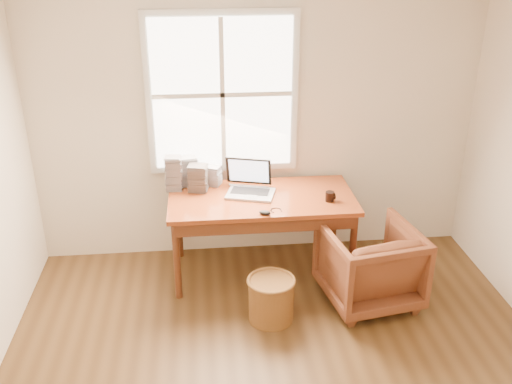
# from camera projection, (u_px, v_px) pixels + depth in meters

# --- Properties ---
(room_shell) EXTENTS (4.04, 4.54, 2.64)m
(room_shell) POSITION_uv_depth(u_px,v_px,m) (290.00, 228.00, 3.19)
(room_shell) COLOR #553A1D
(room_shell) RESTS_ON ground
(desk) EXTENTS (1.60, 0.80, 0.04)m
(desk) POSITION_uv_depth(u_px,v_px,m) (262.00, 199.00, 4.92)
(desk) COLOR brown
(desk) RESTS_ON room_shell
(armchair) EXTENTS (0.84, 0.86, 0.68)m
(armchair) POSITION_uv_depth(u_px,v_px,m) (369.00, 264.00, 4.68)
(armchair) COLOR brown
(armchair) RESTS_ON room_shell
(wicker_stool) EXTENTS (0.42, 0.42, 0.36)m
(wicker_stool) POSITION_uv_depth(u_px,v_px,m) (271.00, 300.00, 4.51)
(wicker_stool) COLOR brown
(wicker_stool) RESTS_ON room_shell
(laptop) EXTENTS (0.52, 0.54, 0.31)m
(laptop) POSITION_uv_depth(u_px,v_px,m) (250.00, 178.00, 4.87)
(laptop) COLOR #A2A4A9
(laptop) RESTS_ON desk
(mouse) EXTENTS (0.11, 0.09, 0.03)m
(mouse) POSITION_uv_depth(u_px,v_px,m) (265.00, 213.00, 4.59)
(mouse) COLOR black
(mouse) RESTS_ON desk
(coffee_mug) EXTENTS (0.08, 0.08, 0.08)m
(coffee_mug) POSITION_uv_depth(u_px,v_px,m) (330.00, 196.00, 4.81)
(coffee_mug) COLOR black
(coffee_mug) RESTS_ON desk
(cd_stack_a) EXTENTS (0.16, 0.14, 0.27)m
(cd_stack_a) POSITION_uv_depth(u_px,v_px,m) (189.00, 171.00, 5.08)
(cd_stack_a) COLOR silver
(cd_stack_a) RESTS_ON desk
(cd_stack_b) EXTENTS (0.18, 0.16, 0.24)m
(cd_stack_b) POSITION_uv_depth(u_px,v_px,m) (198.00, 178.00, 4.97)
(cd_stack_b) COLOR #222327
(cd_stack_b) RESTS_ON desk
(cd_stack_c) EXTENTS (0.14, 0.12, 0.31)m
(cd_stack_c) POSITION_uv_depth(u_px,v_px,m) (174.00, 173.00, 4.98)
(cd_stack_c) COLOR #A3A3B1
(cd_stack_c) RESTS_ON desk
(cd_stack_d) EXTENTS (0.18, 0.17, 0.18)m
(cd_stack_d) POSITION_uv_depth(u_px,v_px,m) (212.00, 175.00, 5.11)
(cd_stack_d) COLOR silver
(cd_stack_d) RESTS_ON desk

